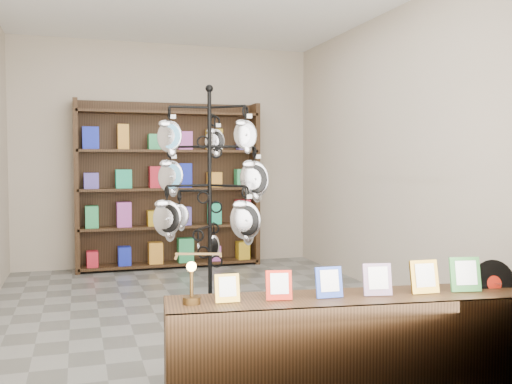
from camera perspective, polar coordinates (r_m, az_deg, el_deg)
ground at (r=5.58m, az=-4.89°, el=-11.57°), size 5.00×5.00×0.00m
room_envelope at (r=5.42m, az=-4.98°, el=7.72°), size 5.00×5.00×5.00m
display_tree at (r=4.98m, az=-4.65°, el=0.63°), size 1.13×1.13×2.07m
front_shelf at (r=3.72m, az=9.66°, el=-14.47°), size 2.36×0.75×0.82m
back_shelving at (r=7.67m, az=-8.66°, el=0.17°), size 2.42×0.36×2.20m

